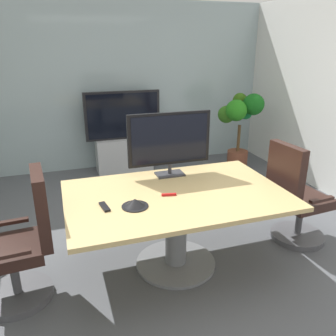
# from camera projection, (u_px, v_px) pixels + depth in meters

# --- Properties ---
(ground_plane) EXTENTS (6.92, 6.92, 0.00)m
(ground_plane) POSITION_uv_depth(u_px,v_px,m) (172.00, 257.00, 3.42)
(ground_plane) COLOR #515459
(wall_back_glass_partition) EXTENTS (5.25, 0.10, 2.65)m
(wall_back_glass_partition) POSITION_uv_depth(u_px,v_px,m) (114.00, 87.00, 5.60)
(wall_back_glass_partition) COLOR #9EB2B7
(wall_back_glass_partition) RESTS_ON ground
(conference_table) EXTENTS (1.94, 1.25, 0.75)m
(conference_table) POSITION_uv_depth(u_px,v_px,m) (177.00, 211.00, 3.13)
(conference_table) COLOR tan
(conference_table) RESTS_ON ground
(office_chair_left) EXTENTS (0.61, 0.59, 1.09)m
(office_chair_left) POSITION_uv_depth(u_px,v_px,m) (24.00, 248.00, 2.76)
(office_chair_left) COLOR #4C4C51
(office_chair_left) RESTS_ON ground
(office_chair_right) EXTENTS (0.61, 0.59, 1.09)m
(office_chair_right) POSITION_uv_depth(u_px,v_px,m) (295.00, 202.00, 3.57)
(office_chair_right) COLOR #4C4C51
(office_chair_right) RESTS_ON ground
(tv_monitor) EXTENTS (0.84, 0.18, 0.64)m
(tv_monitor) POSITION_uv_depth(u_px,v_px,m) (170.00, 140.00, 3.37)
(tv_monitor) COLOR #333338
(tv_monitor) RESTS_ON conference_table
(wall_display_unit) EXTENTS (1.20, 0.36, 1.31)m
(wall_display_unit) POSITION_uv_depth(u_px,v_px,m) (124.00, 145.00, 5.61)
(wall_display_unit) COLOR #B7BABC
(wall_display_unit) RESTS_ON ground
(potted_plant) EXTENTS (0.62, 0.62, 1.27)m
(potted_plant) POSITION_uv_depth(u_px,v_px,m) (240.00, 120.00, 5.54)
(potted_plant) COLOR brown
(potted_plant) RESTS_ON ground
(conference_phone) EXTENTS (0.22, 0.22, 0.07)m
(conference_phone) POSITION_uv_depth(u_px,v_px,m) (135.00, 203.00, 2.80)
(conference_phone) COLOR black
(conference_phone) RESTS_ON conference_table
(remote_control) EXTENTS (0.07, 0.18, 0.02)m
(remote_control) POSITION_uv_depth(u_px,v_px,m) (105.00, 207.00, 2.79)
(remote_control) COLOR black
(remote_control) RESTS_ON conference_table
(whiteboard_marker) EXTENTS (0.13, 0.04, 0.02)m
(whiteboard_marker) POSITION_uv_depth(u_px,v_px,m) (169.00, 195.00, 3.01)
(whiteboard_marker) COLOR red
(whiteboard_marker) RESTS_ON conference_table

